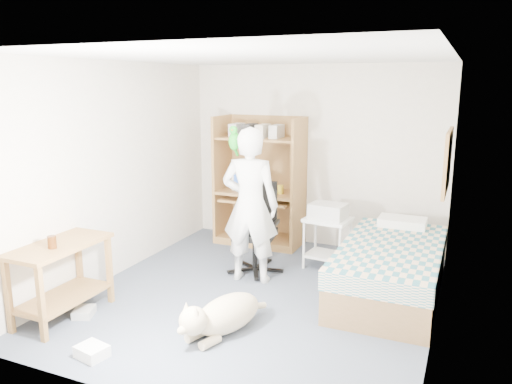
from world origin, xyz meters
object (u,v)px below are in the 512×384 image
Objects in this scene: bed at (391,269)px; printer_cart at (327,235)px; office_chair at (256,240)px; dog at (223,315)px; side_desk at (61,269)px; person at (250,206)px; computer_hutch at (261,186)px.

bed is 1.00m from printer_cart.
printer_cart is at bearing 20.68° from office_chair.
bed is 3.18× the size of printer_cart.
bed is at bearing 68.59° from dog.
side_desk reaches higher than printer_cart.
printer_cart is (0.71, 0.74, -0.47)m from person.
side_desk is at bearing -131.62° from office_chair.
bed is 1.13× the size of person.
office_chair reaches higher than printer_cart.
person is (-1.56, -0.23, 0.60)m from bed.
office_chair is 1.01× the size of dog.
computer_hutch reaches higher than bed.
dog is (0.73, -2.61, -0.64)m from computer_hutch.
dog is at bearing 11.62° from side_desk.
computer_hutch is 3.08m from side_desk.
person reaches higher than dog.
bed is (2.00, -1.12, -0.53)m from computer_hutch.
person is (0.06, -0.31, 0.51)m from office_chair.
dog is at bearing -94.66° from printer_cart.
person is 1.48m from dog.
side_desk reaches higher than dog.
side_desk is 2.09m from person.
computer_hutch is 0.89× the size of bed.
bed is 2.02× the size of side_desk.
office_chair is 1.69× the size of printer_cart.
computer_hutch reaches higher than dog.
printer_cart is at bearing -27.90° from computer_hutch.
side_desk is (-0.85, -2.94, -0.33)m from computer_hutch.
bed is 1.62m from office_chair.
office_chair reaches higher than bed.
bed is at bearing 32.50° from side_desk.
office_chair is 0.60× the size of person.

